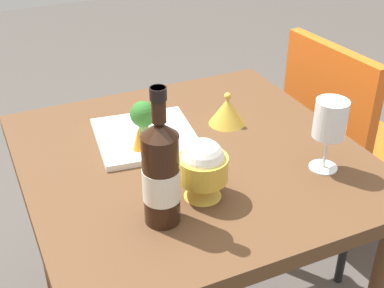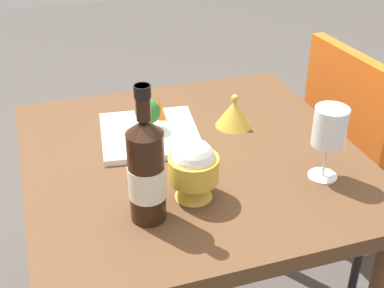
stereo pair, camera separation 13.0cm
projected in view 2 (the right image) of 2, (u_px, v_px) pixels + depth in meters
The scene contains 10 objects.
dining_table at pixel (192, 185), 1.37m from camera, with size 0.82×0.82×0.73m.
chair_near_window at pixel (359, 140), 1.77m from camera, with size 0.43×0.43×0.85m.
wine_bottle at pixel (146, 170), 1.05m from camera, with size 0.08×0.08×0.30m.
wine_glass at pixel (330, 129), 1.17m from camera, with size 0.08×0.08×0.18m.
rice_bowl at pixel (194, 168), 1.13m from camera, with size 0.11×0.11×0.14m.
rice_bowl_lid at pixel (234, 113), 1.43m from camera, with size 0.10×0.10×0.09m.
serving_plate at pixel (150, 134), 1.39m from camera, with size 0.28×0.28×0.02m.
broccoli_floret at pixel (148, 112), 1.37m from camera, with size 0.07×0.07×0.09m.
carrot_garnish_left at pixel (140, 136), 1.31m from camera, with size 0.03×0.03×0.06m.
carrot_garnish_right at pixel (159, 107), 1.43m from camera, with size 0.03×0.03×0.06m.
Camera 2 is at (-1.06, 0.34, 1.43)m, focal length 49.44 mm.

